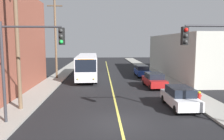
{
  "coord_description": "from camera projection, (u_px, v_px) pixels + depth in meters",
  "views": [
    {
      "loc": [
        -1.12,
        -13.21,
        4.95
      ],
      "look_at": [
        0.0,
        10.46,
        2.0
      ],
      "focal_mm": 35.72,
      "sensor_mm": 36.0,
      "label": 1
    }
  ],
  "objects": [
    {
      "name": "ground_plane",
      "position": [
        120.0,
        123.0,
        13.76
      ],
      "size": [
        120.0,
        120.0,
        0.0
      ],
      "primitive_type": "plane",
      "color": "black"
    },
    {
      "name": "sidewalk_left",
      "position": [
        43.0,
        89.0,
        23.33
      ],
      "size": [
        2.5,
        90.0,
        0.15
      ],
      "primitive_type": "cube",
      "color": "gray",
      "rests_on": "ground"
    },
    {
      "name": "sidewalk_right",
      "position": [
        179.0,
        88.0,
        24.01
      ],
      "size": [
        2.5,
        90.0,
        0.15
      ],
      "primitive_type": "cube",
      "color": "gray",
      "rests_on": "ground"
    },
    {
      "name": "lane_stripe_center",
      "position": [
        110.0,
        81.0,
        28.63
      ],
      "size": [
        0.16,
        60.0,
        0.01
      ],
      "primitive_type": "cube",
      "color": "#D8CC4C",
      "rests_on": "ground"
    },
    {
      "name": "building_right_warehouse",
      "position": [
        205.0,
        55.0,
        33.72
      ],
      "size": [
        12.0,
        21.44,
        6.09
      ],
      "color": "#B2B2A8",
      "rests_on": "ground"
    },
    {
      "name": "city_bus",
      "position": [
        87.0,
        65.0,
        30.67
      ],
      "size": [
        2.94,
        12.22,
        3.2
      ],
      "color": "silver",
      "rests_on": "ground"
    },
    {
      "name": "parked_car_white",
      "position": [
        180.0,
        97.0,
        16.8
      ],
      "size": [
        1.83,
        4.41,
        1.62
      ],
      "color": "silver",
      "rests_on": "ground"
    },
    {
      "name": "parked_car_red",
      "position": [
        154.0,
        80.0,
        24.44
      ],
      "size": [
        1.94,
        4.46,
        1.62
      ],
      "color": "maroon",
      "rests_on": "ground"
    },
    {
      "name": "parked_car_blue",
      "position": [
        142.0,
        71.0,
        32.33
      ],
      "size": [
        1.85,
        4.41,
        1.62
      ],
      "color": "navy",
      "rests_on": "ground"
    },
    {
      "name": "utility_pole_near",
      "position": [
        16.0,
        18.0,
        15.42
      ],
      "size": [
        2.4,
        0.28,
        11.9
      ],
      "color": "brown",
      "rests_on": "sidewalk_left"
    },
    {
      "name": "utility_pole_mid",
      "position": [
        55.0,
        33.0,
        29.52
      ],
      "size": [
        2.4,
        0.28,
        11.05
      ],
      "color": "brown",
      "rests_on": "sidewalk_left"
    },
    {
      "name": "traffic_signal_left_corner",
      "position": [
        29.0,
        53.0,
        13.08
      ],
      "size": [
        3.75,
        0.48,
        6.0
      ],
      "color": "#2D2D33",
      "rests_on": "sidewalk_left"
    },
    {
      "name": "traffic_signal_right_corner",
      "position": [
        219.0,
        54.0,
        12.42
      ],
      "size": [
        3.75,
        0.48,
        6.0
      ],
      "color": "#2D2D33",
      "rests_on": "sidewalk_right"
    },
    {
      "name": "fire_hydrant",
      "position": [
        199.0,
        96.0,
        18.2
      ],
      "size": [
        0.44,
        0.26,
        0.84
      ],
      "color": "red",
      "rests_on": "sidewalk_right"
    }
  ]
}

